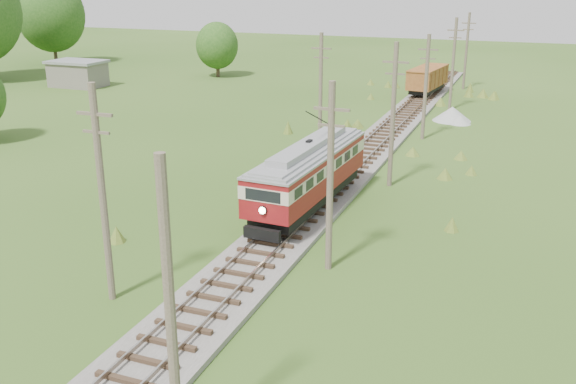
% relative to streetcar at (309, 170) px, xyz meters
% --- Properties ---
extents(railbed_main, '(3.60, 96.00, 0.57)m').
position_rel_streetcar_xyz_m(railbed_main, '(0.00, 9.43, -2.33)').
color(railbed_main, '#605B54').
rests_on(railbed_main, ground).
extents(streetcar, '(3.32, 11.83, 5.36)m').
position_rel_streetcar_xyz_m(streetcar, '(0.00, 0.00, 0.00)').
color(streetcar, black).
rests_on(streetcar, ground).
extents(gondola, '(3.46, 8.14, 2.62)m').
position_rel_streetcar_xyz_m(gondola, '(0.00, 39.03, -0.54)').
color(gondola, black).
rests_on(gondola, ground).
extents(gravel_pile, '(3.63, 3.85, 1.32)m').
position_rel_streetcar_xyz_m(gravel_pile, '(4.44, 27.13, -1.91)').
color(gravel_pile, gray).
rests_on(gravel_pile, ground).
extents(utility_pole_r_1, '(0.30, 0.30, 8.80)m').
position_rel_streetcar_xyz_m(utility_pole_r_1, '(3.10, -19.57, 1.88)').
color(utility_pole_r_1, brown).
rests_on(utility_pole_r_1, ground).
extents(utility_pole_r_2, '(1.60, 0.30, 8.60)m').
position_rel_streetcar_xyz_m(utility_pole_r_2, '(3.30, -6.57, 1.90)').
color(utility_pole_r_2, brown).
rests_on(utility_pole_r_2, ground).
extents(utility_pole_r_3, '(1.60, 0.30, 9.00)m').
position_rel_streetcar_xyz_m(utility_pole_r_3, '(3.20, 6.43, 2.10)').
color(utility_pole_r_3, brown).
rests_on(utility_pole_r_3, ground).
extents(utility_pole_r_4, '(1.60, 0.30, 8.40)m').
position_rel_streetcar_xyz_m(utility_pole_r_4, '(3.00, 19.43, 1.80)').
color(utility_pole_r_4, brown).
rests_on(utility_pole_r_4, ground).
extents(utility_pole_r_5, '(1.60, 0.30, 8.90)m').
position_rel_streetcar_xyz_m(utility_pole_r_5, '(3.40, 32.43, 2.05)').
color(utility_pole_r_5, brown).
rests_on(utility_pole_r_5, ground).
extents(utility_pole_r_6, '(1.60, 0.30, 8.70)m').
position_rel_streetcar_xyz_m(utility_pole_r_6, '(3.20, 45.43, 1.95)').
color(utility_pole_r_6, brown).
rests_on(utility_pole_r_6, ground).
extents(utility_pole_l_a, '(1.60, 0.30, 9.00)m').
position_rel_streetcar_xyz_m(utility_pole_l_a, '(-4.20, -12.57, 2.10)').
color(utility_pole_l_a, brown).
rests_on(utility_pole_l_a, ground).
extents(utility_pole_l_b, '(1.60, 0.30, 8.60)m').
position_rel_streetcar_xyz_m(utility_pole_l_b, '(-4.50, 15.43, 1.90)').
color(utility_pole_l_b, brown).
rests_on(utility_pole_l_b, ground).
extents(tree_left_5, '(9.66, 9.66, 12.44)m').
position_rel_streetcar_xyz_m(tree_left_5, '(-56.00, 45.43, 4.60)').
color(tree_left_5, '#38281C').
rests_on(tree_left_5, ground).
extents(tree_mid_a, '(5.46, 5.46, 7.03)m').
position_rel_streetcar_xyz_m(tree_mid_a, '(-28.00, 43.43, 1.50)').
color(tree_mid_a, '#38281C').
rests_on(tree_mid_a, ground).
extents(shed, '(6.40, 4.40, 3.10)m').
position_rel_streetcar_xyz_m(shed, '(-40.00, 30.43, -0.95)').
color(shed, slate).
rests_on(shed, ground).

